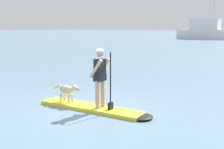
% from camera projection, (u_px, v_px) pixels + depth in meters
% --- Properties ---
extents(ground_plane, '(400.00, 400.00, 0.00)m').
position_uv_depth(ground_plane, '(91.00, 109.00, 8.55)').
color(ground_plane, slate).
extents(paddleboard, '(3.65, 1.02, 0.10)m').
position_uv_depth(paddleboard, '(97.00, 109.00, 8.43)').
color(paddleboard, yellow).
rests_on(paddleboard, ground_plane).
extents(person_paddler, '(0.63, 0.51, 1.68)m').
position_uv_depth(person_paddler, '(100.00, 74.00, 8.20)').
color(person_paddler, tan).
rests_on(person_paddler, paddleboard).
extents(dog, '(0.99, 0.27, 0.55)m').
position_uv_depth(dog, '(68.00, 90.00, 8.93)').
color(dog, '#CCB78C').
rests_on(dog, paddleboard).
extents(moored_boat_port, '(12.38, 3.68, 11.37)m').
position_uv_depth(moored_boat_port, '(208.00, 32.00, 57.52)').
color(moored_boat_port, white).
rests_on(moored_boat_port, ground_plane).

